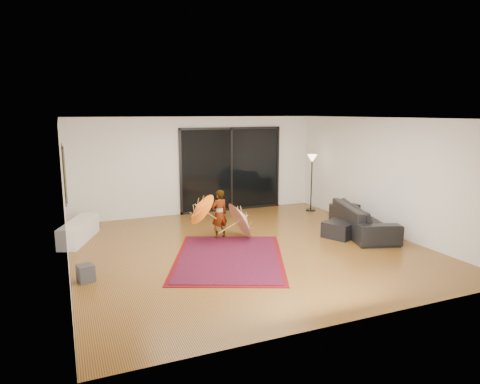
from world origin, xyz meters
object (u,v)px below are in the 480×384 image
media_console (79,231)px  child (219,214)px  sofa (362,219)px  ottoman (340,230)px

media_console → child: 3.14m
media_console → child: size_ratio=1.45×
sofa → child: size_ratio=2.11×
sofa → child: child is taller
sofa → child: 3.38m
sofa → media_console: bearing=90.3°
ottoman → media_console: bearing=159.9°
sofa → ottoman: 0.71m
sofa → ottoman: sofa is taller
child → ottoman: bearing=146.5°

